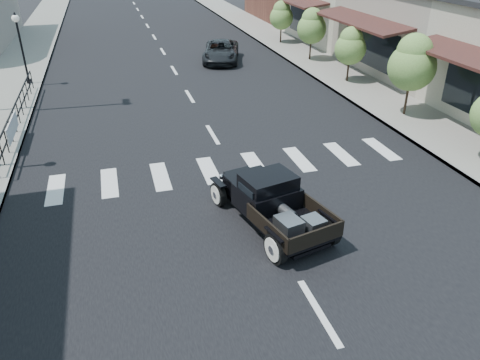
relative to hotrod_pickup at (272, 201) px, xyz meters
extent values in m
plane|color=black|center=(-0.12, -0.42, -0.72)|extent=(120.00, 120.00, 0.00)
cube|color=black|center=(-0.12, 14.58, -0.71)|extent=(14.00, 80.00, 0.02)
cube|color=gray|center=(-8.62, 14.58, -0.64)|extent=(3.00, 80.00, 0.15)
cube|color=gray|center=(8.38, 14.58, -0.64)|extent=(3.00, 80.00, 0.15)
cube|color=gray|center=(14.88, 12.58, 1.53)|extent=(10.00, 9.00, 4.50)
cube|color=beige|center=(14.88, 21.58, 1.53)|extent=(10.00, 9.00, 4.50)
imported|color=black|center=(2.97, 17.91, -0.11)|extent=(3.19, 4.77, 1.22)
camera|label=1|loc=(-3.66, -9.97, 6.25)|focal=35.00mm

